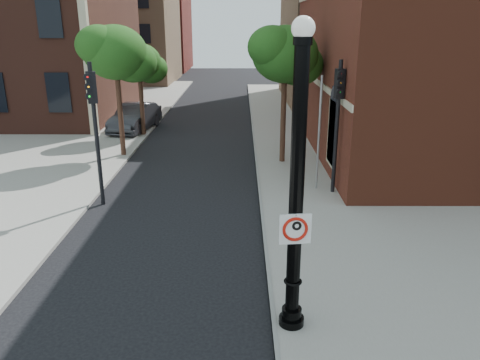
{
  "coord_description": "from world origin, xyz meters",
  "views": [
    {
      "loc": [
        1.35,
        -9.12,
        6.15
      ],
      "look_at": [
        1.32,
        2.0,
        2.41
      ],
      "focal_mm": 35.0,
      "sensor_mm": 36.0,
      "label": 1
    }
  ],
  "objects_px": {
    "no_parking_sign": "(295,229)",
    "parked_car": "(135,118)",
    "lamppost": "(296,201)",
    "traffic_signal_left": "(94,111)",
    "traffic_signal_right": "(338,106)"
  },
  "relations": [
    {
      "from": "no_parking_sign",
      "to": "parked_car",
      "type": "relative_size",
      "value": 0.13
    },
    {
      "from": "lamppost",
      "to": "traffic_signal_left",
      "type": "height_order",
      "value": "lamppost"
    },
    {
      "from": "lamppost",
      "to": "traffic_signal_right",
      "type": "xyz_separation_m",
      "value": [
        2.39,
        8.19,
        0.45
      ]
    },
    {
      "from": "no_parking_sign",
      "to": "parked_car",
      "type": "bearing_deg",
      "value": 105.18
    },
    {
      "from": "lamppost",
      "to": "no_parking_sign",
      "type": "height_order",
      "value": "lamppost"
    },
    {
      "from": "no_parking_sign",
      "to": "traffic_signal_left",
      "type": "height_order",
      "value": "traffic_signal_left"
    },
    {
      "from": "no_parking_sign",
      "to": "parked_car",
      "type": "distance_m",
      "value": 20.78
    },
    {
      "from": "traffic_signal_left",
      "to": "traffic_signal_right",
      "type": "xyz_separation_m",
      "value": [
        8.4,
        1.03,
        -0.0
      ]
    },
    {
      "from": "lamppost",
      "to": "traffic_signal_left",
      "type": "xyz_separation_m",
      "value": [
        -6.01,
        7.16,
        0.45
      ]
    },
    {
      "from": "no_parking_sign",
      "to": "traffic_signal_left",
      "type": "bearing_deg",
      "value": 123.62
    },
    {
      "from": "lamppost",
      "to": "traffic_signal_right",
      "type": "relative_size",
      "value": 1.26
    },
    {
      "from": "lamppost",
      "to": "parked_car",
      "type": "xyz_separation_m",
      "value": [
        -7.4,
        19.2,
        -2.09
      ]
    },
    {
      "from": "parked_car",
      "to": "traffic_signal_right",
      "type": "relative_size",
      "value": 0.99
    },
    {
      "from": "lamppost",
      "to": "no_parking_sign",
      "type": "relative_size",
      "value": 9.95
    },
    {
      "from": "traffic_signal_left",
      "to": "no_parking_sign",
      "type": "bearing_deg",
      "value": -70.33
    }
  ]
}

